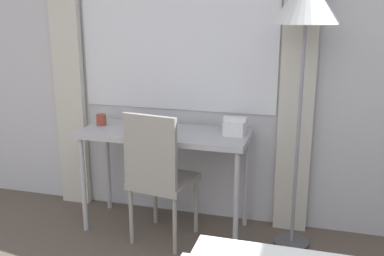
{
  "coord_description": "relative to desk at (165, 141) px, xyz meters",
  "views": [
    {
      "loc": [
        0.56,
        -0.29,
        1.61
      ],
      "look_at": [
        -0.15,
        2.21,
        0.9
      ],
      "focal_mm": 42.0,
      "sensor_mm": 36.0,
      "label": 1
    }
  ],
  "objects": [
    {
      "name": "wall_back_with_window",
      "position": [
        0.41,
        0.32,
        0.67
      ],
      "size": [
        5.54,
        0.13,
        2.7
      ],
      "color": "silver",
      "rests_on": "ground_plane"
    },
    {
      "name": "desk",
      "position": [
        0.0,
        0.0,
        0.0
      ],
      "size": [
        1.2,
        0.48,
        0.75
      ],
      "color": "#B2B2B7",
      "rests_on": "ground_plane"
    },
    {
      "name": "desk_chair",
      "position": [
        0.03,
        -0.22,
        -0.16
      ],
      "size": [
        0.46,
        0.46,
        0.95
      ],
      "rotation": [
        0.0,
        0.0,
        -0.16
      ],
      "color": "gray",
      "rests_on": "ground_plane"
    },
    {
      "name": "standing_lamp",
      "position": [
        0.93,
        -0.0,
        0.91
      ],
      "size": [
        0.43,
        0.43,
        1.8
      ],
      "color": "#4C4C51",
      "rests_on": "ground_plane"
    },
    {
      "name": "telephone",
      "position": [
        0.49,
        0.07,
        0.13
      ],
      "size": [
        0.16,
        0.18,
        0.12
      ],
      "color": "white",
      "rests_on": "desk"
    },
    {
      "name": "book",
      "position": [
        -0.15,
        0.07,
        0.09
      ],
      "size": [
        0.3,
        0.26,
        0.02
      ],
      "rotation": [
        0.0,
        0.0,
        -0.21
      ],
      "color": "#4C4238",
      "rests_on": "desk"
    },
    {
      "name": "mug",
      "position": [
        -0.51,
        0.03,
        0.11
      ],
      "size": [
        0.07,
        0.07,
        0.08
      ],
      "color": "#993F33",
      "rests_on": "desk"
    }
  ]
}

